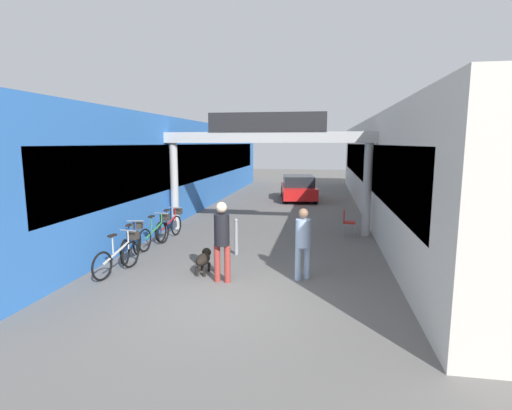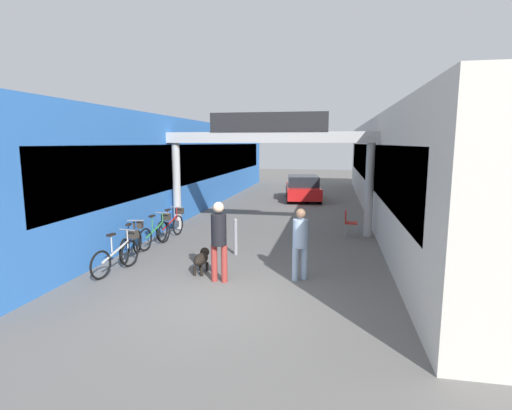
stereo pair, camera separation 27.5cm
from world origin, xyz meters
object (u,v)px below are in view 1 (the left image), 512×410
bicycle_blue_second (132,242)px  bollard_post_metal (236,236)px  dog_on_leash (204,259)px  pedestrian_companion (303,239)px  cafe_chair_red_nearer (347,220)px  pedestrian_with_dog (222,236)px  bicycle_silver_nearest (120,255)px  bicycle_red_farthest (170,225)px  bicycle_green_third (156,232)px  parked_car_red (298,188)px

bicycle_blue_second → bollard_post_metal: 2.80m
bollard_post_metal → dog_on_leash: bearing=-104.5°
pedestrian_companion → cafe_chair_red_nearer: size_ratio=1.84×
pedestrian_with_dog → bicycle_silver_nearest: pedestrian_with_dog is taller
pedestrian_companion → bicycle_silver_nearest: size_ratio=0.98×
bicycle_blue_second → bicycle_red_farthest: (0.13, 2.39, 0.00)m
pedestrian_with_dog → dog_on_leash: bearing=138.1°
bicycle_green_third → dog_on_leash: bearing=-45.2°
bicycle_green_third → cafe_chair_red_nearer: size_ratio=1.89×
bicycle_blue_second → pedestrian_companion: bearing=-11.5°
pedestrian_companion → bicycle_silver_nearest: pedestrian_companion is taller
bicycle_blue_second → bicycle_red_farthest: size_ratio=1.00×
dog_on_leash → bollard_post_metal: bollard_post_metal is taller
bicycle_green_third → bicycle_red_farthest: 1.11m
dog_on_leash → bicycle_silver_nearest: 2.02m
cafe_chair_red_nearer → parked_car_red: 8.70m
dog_on_leash → bicycle_green_third: 3.03m
cafe_chair_red_nearer → pedestrian_companion: bearing=-105.2°
bicycle_green_third → bollard_post_metal: bollard_post_metal is taller
bicycle_red_farthest → dog_on_leash: bearing=-57.0°
dog_on_leash → bicycle_green_third: bearing=134.8°
dog_on_leash → bicycle_red_farthest: size_ratio=0.44×
pedestrian_with_dog → bollard_post_metal: bearing=94.3°
cafe_chair_red_nearer → bicycle_blue_second: bearing=-148.3°
pedestrian_companion → cafe_chair_red_nearer: bearing=74.8°
bicycle_green_third → bicycle_blue_second: bearing=-95.3°
bollard_post_metal → cafe_chair_red_nearer: bollard_post_metal is taller
dog_on_leash → bicycle_green_third: (-2.13, 2.15, 0.09)m
bicycle_blue_second → bicycle_silver_nearest: bearing=-77.4°
bicycle_red_farthest → bollard_post_metal: (2.55, -1.60, 0.08)m
dog_on_leash → bicycle_green_third: bicycle_green_third is taller
bicycle_red_farthest → cafe_chair_red_nearer: (5.70, 1.21, 0.10)m
pedestrian_companion → bicycle_blue_second: size_ratio=0.98×
pedestrian_companion → bicycle_green_third: size_ratio=0.98×
pedestrian_with_dog → parked_car_red: bearing=86.4°
bicycle_green_third → pedestrian_companion: bearing=-26.3°
bicycle_red_farthest → parked_car_red: 10.27m
pedestrian_companion → bicycle_red_farthest: 5.60m
dog_on_leash → cafe_chair_red_nearer: cafe_chair_red_nearer is taller
pedestrian_companion → bicycle_green_third: 5.03m
dog_on_leash → bicycle_silver_nearest: bicycle_silver_nearest is taller
pedestrian_with_dog → bicycle_green_third: bearing=135.5°
pedestrian_with_dog → dog_on_leash: (-0.59, 0.53, -0.70)m
pedestrian_with_dog → bicycle_green_third: size_ratio=1.07×
pedestrian_companion → bicycle_red_farthest: pedestrian_companion is taller
bicycle_red_farthest → bicycle_silver_nearest: bearing=-88.0°
pedestrian_companion → bicycle_silver_nearest: bearing=-177.1°
pedestrian_with_dog → bicycle_green_third: (-2.73, 2.68, -0.61)m
bicycle_green_third → pedestrian_with_dog: bearing=-44.5°
pedestrian_companion → bicycle_green_third: pedestrian_companion is taller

